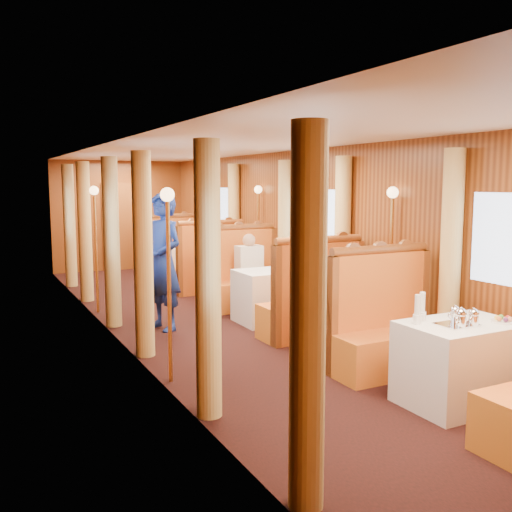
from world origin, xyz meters
TOP-DOWN VIEW (x-y plane):
  - floor at (0.00, 0.00)m, footprint 3.00×12.00m
  - ceiling at (0.00, 0.00)m, footprint 3.00×12.00m
  - wall_far at (0.00, 6.00)m, footprint 3.00×0.01m
  - wall_left at (-1.50, 0.00)m, footprint 0.01×12.00m
  - wall_right at (1.50, 0.00)m, footprint 0.01×12.00m
  - doorway_far at (0.00, 5.97)m, footprint 0.80×0.04m
  - table_near at (0.75, -3.50)m, footprint 1.05×0.72m
  - banquette_near_aft at (0.75, -2.49)m, footprint 1.30×0.55m
  - table_mid at (0.75, 0.00)m, footprint 1.05×0.72m
  - banquette_mid_fwd at (0.75, -1.01)m, footprint 1.30×0.55m
  - banquette_mid_aft at (0.75, 1.01)m, footprint 1.30×0.55m
  - table_far at (0.75, 3.50)m, footprint 1.05×0.72m
  - banquette_far_fwd at (0.75, 2.49)m, footprint 1.30×0.55m
  - banquette_far_aft at (0.75, 4.51)m, footprint 1.30×0.55m
  - tea_tray at (0.63, -3.54)m, footprint 0.35×0.27m
  - teapot_left at (0.59, -3.63)m, footprint 0.19×0.17m
  - teapot_right at (0.73, -3.64)m, footprint 0.18×0.16m
  - teapot_back at (0.68, -3.48)m, footprint 0.15×0.12m
  - fruit_plate at (1.09, -3.65)m, footprint 0.22×0.22m
  - cup_inboard at (0.35, -3.35)m, footprint 0.08×0.08m
  - cup_outboard at (0.48, -3.28)m, footprint 0.08×0.08m
  - rose_vase_mid at (0.76, -0.03)m, footprint 0.06×0.06m
  - rose_vase_far at (0.75, 3.49)m, footprint 0.06×0.06m
  - window_left_near at (-1.49, -3.50)m, footprint 0.01×1.20m
  - curtain_left_near_a at (-1.38, -4.28)m, footprint 0.22×0.22m
  - curtain_left_near_b at (-1.38, -2.72)m, footprint 0.22×0.22m
  - curtain_right_near_b at (1.38, -2.72)m, footprint 0.22×0.22m
  - window_left_mid at (-1.49, 0.00)m, footprint 0.01×1.20m
  - curtain_left_mid_a at (-1.38, -0.78)m, footprint 0.22×0.22m
  - curtain_left_mid_b at (-1.38, 0.78)m, footprint 0.22×0.22m
  - window_right_mid at (1.49, 0.00)m, footprint 0.01×1.20m
  - curtain_right_mid_a at (1.38, -0.78)m, footprint 0.22×0.22m
  - curtain_right_mid_b at (1.38, 0.78)m, footprint 0.22×0.22m
  - window_left_far at (-1.49, 3.50)m, footprint 0.01×1.20m
  - curtain_left_far_a at (-1.38, 2.72)m, footprint 0.22×0.22m
  - curtain_left_far_b at (-1.38, 4.28)m, footprint 0.22×0.22m
  - window_right_far at (1.49, 3.50)m, footprint 0.01×1.20m
  - curtain_right_far_a at (1.38, 2.72)m, footprint 0.22×0.22m
  - curtain_right_far_b at (1.38, 4.28)m, footprint 0.22×0.22m
  - sconce_left_fore at (-1.40, -1.75)m, footprint 0.14×0.14m
  - sconce_right_fore at (1.40, -1.75)m, footprint 0.14×0.14m
  - sconce_left_aft at (-1.40, 1.75)m, footprint 0.14×0.14m
  - sconce_right_aft at (1.40, 1.75)m, footprint 0.14×0.14m
  - steward at (-0.81, 0.29)m, footprint 0.65×0.79m
  - passenger at (0.75, 0.77)m, footprint 0.40×0.44m

SIDE VIEW (x-z plane):
  - floor at x=0.00m, z-range -0.01..0.01m
  - table_near at x=0.75m, z-range 0.00..0.75m
  - table_mid at x=0.75m, z-range 0.00..0.75m
  - table_far at x=0.75m, z-range 0.00..0.75m
  - banquette_near_aft at x=0.75m, z-range -0.25..1.09m
  - banquette_mid_fwd at x=0.75m, z-range -0.25..1.09m
  - banquette_mid_aft at x=0.75m, z-range -0.25..1.09m
  - banquette_far_fwd at x=0.75m, z-range -0.25..1.09m
  - banquette_far_aft at x=0.75m, z-range -0.25..1.09m
  - passenger at x=0.75m, z-range 0.36..1.12m
  - tea_tray at x=0.63m, z-range 0.75..0.76m
  - fruit_plate at x=1.09m, z-range 0.74..0.80m
  - teapot_back at x=0.68m, z-range 0.75..0.87m
  - teapot_right at x=0.73m, z-range 0.75..0.87m
  - teapot_left at x=0.59m, z-range 0.75..0.88m
  - cup_inboard at x=0.35m, z-range 0.72..0.99m
  - cup_outboard at x=0.48m, z-range 0.72..0.99m
  - rose_vase_mid at x=0.76m, z-range 0.75..1.11m
  - rose_vase_far at x=0.75m, z-range 0.75..1.11m
  - steward at x=-0.81m, z-range 0.00..1.87m
  - doorway_far at x=0.00m, z-range 0.00..2.00m
  - curtain_left_near_a at x=-1.38m, z-range 0.00..2.35m
  - curtain_left_near_b at x=-1.38m, z-range 0.00..2.35m
  - curtain_right_near_b at x=1.38m, z-range 0.00..2.35m
  - curtain_left_mid_a at x=-1.38m, z-range 0.00..2.35m
  - curtain_left_mid_b at x=-1.38m, z-range 0.00..2.35m
  - curtain_right_mid_a at x=1.38m, z-range 0.00..2.35m
  - curtain_right_mid_b at x=1.38m, z-range 0.00..2.35m
  - curtain_left_far_a at x=-1.38m, z-range 0.00..2.35m
  - curtain_left_far_b at x=-1.38m, z-range 0.00..2.35m
  - curtain_right_far_a at x=1.38m, z-range 0.00..2.35m
  - curtain_right_far_b at x=1.38m, z-range 0.00..2.35m
  - wall_far at x=0.00m, z-range 0.00..2.50m
  - wall_left at x=-1.50m, z-range 0.00..2.50m
  - wall_right at x=1.50m, z-range 0.00..2.50m
  - sconce_left_fore at x=-1.40m, z-range 0.41..2.36m
  - sconce_right_fore at x=1.40m, z-range 0.41..2.36m
  - sconce_left_aft at x=-1.40m, z-range 0.41..2.36m
  - sconce_right_aft at x=1.40m, z-range 0.41..2.36m
  - window_left_near at x=-1.49m, z-range 1.00..1.90m
  - window_left_mid at x=-1.49m, z-range 1.00..1.90m
  - window_right_mid at x=1.49m, z-range 1.00..1.90m
  - window_left_far at x=-1.49m, z-range 1.00..1.90m
  - window_right_far at x=1.49m, z-range 1.00..1.90m
  - ceiling at x=0.00m, z-range 2.49..2.51m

